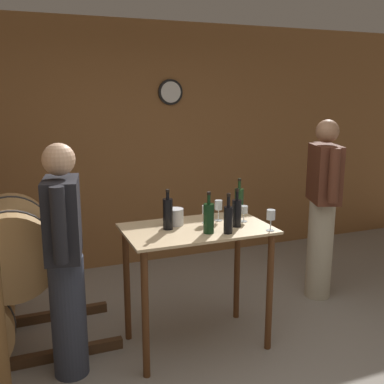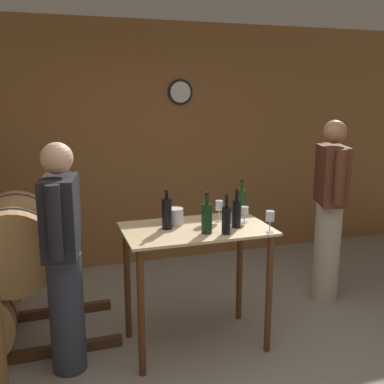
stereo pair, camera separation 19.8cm
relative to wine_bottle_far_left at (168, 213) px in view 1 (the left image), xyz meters
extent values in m
cube|color=brown|center=(0.29, 1.86, 0.28)|extent=(8.40, 0.05, 2.70)
cylinder|color=black|center=(0.65, 1.82, 0.87)|extent=(0.28, 0.03, 0.28)
cylinder|color=white|center=(0.65, 1.81, 0.87)|extent=(0.23, 0.01, 0.23)
cylinder|color=tan|center=(-1.09, 0.44, -0.24)|extent=(0.62, 0.80, 0.62)
cylinder|color=#38383D|center=(-1.09, 0.21, -0.24)|extent=(0.63, 0.03, 0.63)
cylinder|color=#38383D|center=(-1.09, 0.68, -0.24)|extent=(0.63, 0.03, 0.63)
cube|color=#D1B284|center=(0.21, -0.04, -0.13)|extent=(1.09, 0.66, 0.02)
cylinder|color=#593319|center=(-0.27, -0.31, -0.61)|extent=(0.05, 0.05, 0.93)
cylinder|color=#593319|center=(0.70, -0.31, -0.61)|extent=(0.05, 0.05, 0.93)
cylinder|color=#593319|center=(-0.27, 0.23, -0.61)|extent=(0.05, 0.05, 0.93)
cylinder|color=#593319|center=(0.70, 0.23, -0.61)|extent=(0.05, 0.05, 0.93)
cylinder|color=black|center=(0.00, 0.00, -0.01)|extent=(0.07, 0.07, 0.23)
cylinder|color=black|center=(0.00, 0.00, 0.14)|extent=(0.02, 0.02, 0.07)
cylinder|color=black|center=(0.00, 0.00, 0.17)|extent=(0.03, 0.03, 0.02)
cylinder|color=black|center=(0.24, -0.19, -0.01)|extent=(0.08, 0.08, 0.21)
cylinder|color=black|center=(0.24, -0.19, 0.14)|extent=(0.02, 0.02, 0.09)
cylinder|color=black|center=(0.24, -0.19, 0.17)|extent=(0.03, 0.03, 0.02)
cylinder|color=black|center=(0.37, -0.25, -0.02)|extent=(0.06, 0.06, 0.20)
cylinder|color=black|center=(0.37, -0.25, 0.12)|extent=(0.02, 0.02, 0.10)
cylinder|color=black|center=(0.37, -0.25, 0.16)|extent=(0.03, 0.03, 0.02)
cylinder|color=black|center=(0.50, -0.12, -0.02)|extent=(0.07, 0.07, 0.20)
cylinder|color=black|center=(0.50, -0.12, 0.13)|extent=(0.02, 0.02, 0.09)
cylinder|color=black|center=(0.50, -0.12, 0.16)|extent=(0.03, 0.03, 0.02)
cylinder|color=#193819|center=(0.69, 0.21, -0.02)|extent=(0.08, 0.08, 0.21)
cylinder|color=#193819|center=(0.69, 0.21, 0.13)|extent=(0.02, 0.02, 0.09)
cylinder|color=black|center=(0.69, 0.21, 0.16)|extent=(0.03, 0.03, 0.02)
cylinder|color=silver|center=(0.32, 0.04, -0.12)|extent=(0.06, 0.06, 0.00)
cylinder|color=silver|center=(0.32, 0.04, -0.08)|extent=(0.01, 0.01, 0.07)
cylinder|color=silver|center=(0.32, 0.04, -0.01)|extent=(0.06, 0.06, 0.06)
cylinder|color=silver|center=(0.44, 0.07, -0.12)|extent=(0.06, 0.06, 0.00)
cylinder|color=silver|center=(0.44, 0.07, -0.07)|extent=(0.01, 0.01, 0.09)
cylinder|color=silver|center=(0.44, 0.07, 0.01)|extent=(0.06, 0.06, 0.07)
cylinder|color=silver|center=(0.61, -0.03, -0.12)|extent=(0.06, 0.06, 0.00)
cylinder|color=silver|center=(0.61, -0.03, -0.08)|extent=(0.01, 0.01, 0.07)
cylinder|color=silver|center=(0.61, -0.03, -0.02)|extent=(0.06, 0.06, 0.06)
cylinder|color=silver|center=(0.68, -0.31, -0.12)|extent=(0.06, 0.06, 0.00)
cylinder|color=silver|center=(0.68, -0.31, -0.08)|extent=(0.01, 0.01, 0.08)
cylinder|color=silver|center=(0.68, -0.31, 0.00)|extent=(0.06, 0.06, 0.07)
cylinder|color=silver|center=(0.09, 0.08, -0.06)|extent=(0.13, 0.13, 0.13)
cylinder|color=#B7AD93|center=(1.63, 0.32, -0.60)|extent=(0.24, 0.24, 0.94)
cube|color=#592D1E|center=(1.63, 0.32, 0.13)|extent=(0.34, 0.45, 0.53)
sphere|color=#9E7051|center=(1.63, 0.32, 0.52)|extent=(0.21, 0.21, 0.21)
cylinder|color=#592D1E|center=(1.72, 0.56, 0.16)|extent=(0.09, 0.09, 0.48)
cylinder|color=#592D1E|center=(1.54, 0.09, 0.16)|extent=(0.09, 0.09, 0.48)
cylinder|color=#333847|center=(-0.75, -0.07, -0.64)|extent=(0.24, 0.24, 0.87)
cube|color=black|center=(-0.75, -0.07, 0.06)|extent=(0.29, 0.43, 0.53)
sphere|color=tan|center=(-0.75, -0.07, 0.45)|extent=(0.21, 0.21, 0.21)
cylinder|color=black|center=(-0.79, -0.32, 0.08)|extent=(0.09, 0.09, 0.48)
cylinder|color=black|center=(-0.71, 0.17, 0.08)|extent=(0.09, 0.09, 0.48)
camera|label=1|loc=(-0.99, -3.01, 0.86)|focal=42.00mm
camera|label=2|loc=(-0.81, -3.08, 0.86)|focal=42.00mm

